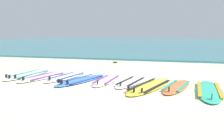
% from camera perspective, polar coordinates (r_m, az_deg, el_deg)
% --- Properties ---
extents(ground_plane, '(80.00, 80.00, 0.00)m').
position_cam_1_polar(ground_plane, '(7.54, -4.19, -2.35)').
color(ground_plane, beige).
extents(sea, '(80.00, 60.00, 0.10)m').
position_cam_1_polar(sea, '(42.61, 12.63, 6.50)').
color(sea, teal).
rests_on(sea, ground).
extents(surfboard_0, '(0.67, 2.43, 0.18)m').
position_cam_1_polar(surfboard_0, '(8.78, -19.10, -1.01)').
color(surfboard_0, white).
rests_on(surfboard_0, ground).
extents(surfboard_1, '(0.93, 2.27, 0.18)m').
position_cam_1_polar(surfboard_1, '(8.17, -15.87, -1.55)').
color(surfboard_1, white).
rests_on(surfboard_1, ground).
extents(surfboard_2, '(0.85, 2.20, 0.18)m').
position_cam_1_polar(surfboard_2, '(8.00, -10.76, -1.59)').
color(surfboard_2, white).
rests_on(surfboard_2, ground).
extents(surfboard_3, '(1.15, 2.37, 0.18)m').
position_cam_1_polar(surfboard_3, '(7.39, -7.14, -2.33)').
color(surfboard_3, '#3875CC').
rests_on(surfboard_3, ground).
extents(surfboard_4, '(0.54, 2.03, 0.18)m').
position_cam_1_polar(surfboard_4, '(7.29, -1.27, -2.41)').
color(surfboard_4, white).
rests_on(surfboard_4, ground).
extents(surfboard_5, '(0.78, 1.99, 0.18)m').
position_cam_1_polar(surfboard_5, '(7.03, 4.44, -2.86)').
color(surfboard_5, white).
rests_on(surfboard_5, ground).
extents(surfboard_6, '(1.28, 2.60, 0.18)m').
position_cam_1_polar(surfboard_6, '(6.56, 8.99, -3.76)').
color(surfboard_6, yellow).
rests_on(surfboard_6, ground).
extents(surfboard_7, '(0.93, 2.11, 0.18)m').
position_cam_1_polar(surfboard_7, '(6.66, 15.09, -3.77)').
color(surfboard_7, orange).
rests_on(surfboard_7, ground).
extents(surfboard_8, '(0.74, 2.54, 0.18)m').
position_cam_1_polar(surfboard_8, '(6.47, 21.95, -4.46)').
color(surfboard_8, '#2DB793').
rests_on(surfboard_8, ground).
extents(seaweed_clump_near_shoreline, '(0.23, 0.18, 0.08)m').
position_cam_1_polar(seaweed_clump_near_shoreline, '(11.85, 0.75, 1.85)').
color(seaweed_clump_near_shoreline, '#2D381E').
rests_on(seaweed_clump_near_shoreline, ground).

